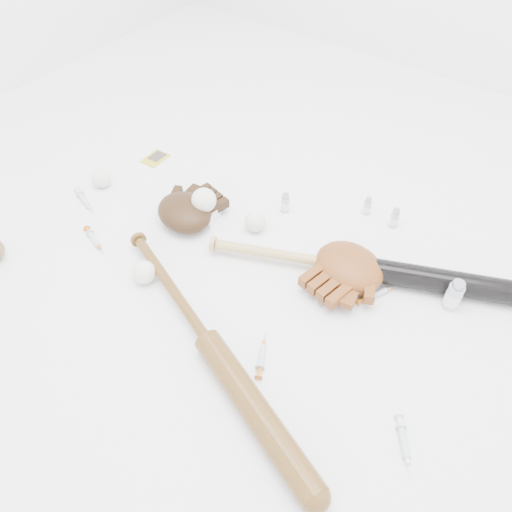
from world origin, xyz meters
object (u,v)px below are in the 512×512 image
Objects in this scene: bat_wood at (209,342)px; glove_dark at (185,212)px; pedestal at (205,214)px; bat_dark at (365,269)px.

glove_dark is (-0.38, 0.34, 0.01)m from bat_wood.
bat_wood is 12.70× the size of pedestal.
bat_dark is at bearing 8.36° from pedestal.
bat_dark is 13.18× the size of pedestal.
bat_wood is (-0.21, -0.47, -0.00)m from bat_dark.
glove_dark reaches higher than pedestal.
bat_dark is 0.56m from pedestal.
bat_dark is 0.61m from glove_dark.
bat_wood is at bearing -27.69° from glove_dark.
pedestal is at bearing 152.07° from bat_wood.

